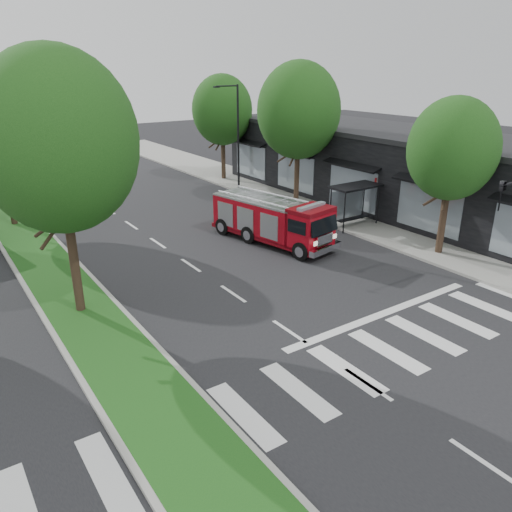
% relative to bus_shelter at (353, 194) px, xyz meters
% --- Properties ---
extents(ground, '(140.00, 140.00, 0.00)m').
position_rel_bus_shelter_xyz_m(ground, '(-11.20, -8.15, -2.04)').
color(ground, black).
rests_on(ground, ground).
extents(sidewalk_right, '(5.00, 80.00, 0.15)m').
position_rel_bus_shelter_xyz_m(sidewalk_right, '(1.30, 1.85, -1.96)').
color(sidewalk_right, gray).
rests_on(sidewalk_right, ground).
extents(median, '(3.00, 50.00, 0.15)m').
position_rel_bus_shelter_xyz_m(median, '(-17.20, 9.85, -1.96)').
color(median, gray).
rests_on(median, ground).
extents(storefront_row, '(8.00, 30.00, 5.00)m').
position_rel_bus_shelter_xyz_m(storefront_row, '(5.80, 1.85, 0.46)').
color(storefront_row, black).
rests_on(storefront_row, ground).
extents(bus_shelter, '(3.20, 1.60, 2.61)m').
position_rel_bus_shelter_xyz_m(bus_shelter, '(0.00, 0.00, 0.00)').
color(bus_shelter, black).
rests_on(bus_shelter, ground).
extents(tree_right_near, '(4.40, 4.40, 8.05)m').
position_rel_bus_shelter_xyz_m(tree_right_near, '(0.30, -6.15, 3.47)').
color(tree_right_near, black).
rests_on(tree_right_near, ground).
extents(tree_right_mid, '(5.60, 5.60, 9.72)m').
position_rel_bus_shelter_xyz_m(tree_right_mid, '(0.30, 5.85, 4.45)').
color(tree_right_mid, black).
rests_on(tree_right_mid, ground).
extents(tree_right_far, '(5.00, 5.00, 8.73)m').
position_rel_bus_shelter_xyz_m(tree_right_far, '(0.30, 15.85, 3.80)').
color(tree_right_far, black).
rests_on(tree_right_far, ground).
extents(tree_median_near, '(5.80, 5.80, 10.16)m').
position_rel_bus_shelter_xyz_m(tree_median_near, '(-17.20, -2.15, 4.77)').
color(tree_median_near, black).
rests_on(tree_median_near, ground).
extents(streetlight_right_far, '(2.11, 0.20, 8.00)m').
position_rel_bus_shelter_xyz_m(streetlight_right_far, '(-0.85, 11.85, 2.44)').
color(streetlight_right_far, black).
rests_on(streetlight_right_far, ground).
extents(fire_engine, '(3.77, 8.04, 2.68)m').
position_rel_bus_shelter_xyz_m(fire_engine, '(-5.80, 0.42, -0.75)').
color(fire_engine, '#5C050C').
rests_on(fire_engine, ground).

